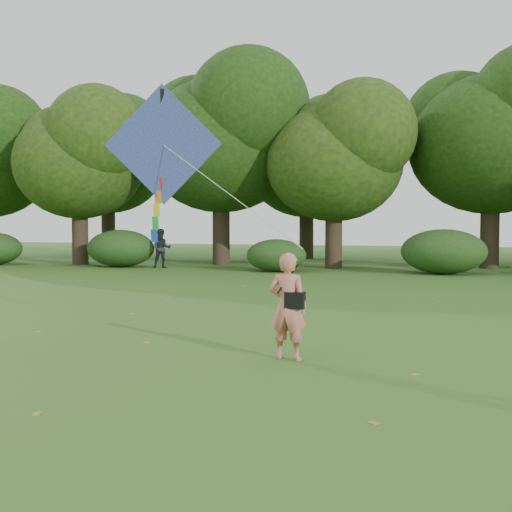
% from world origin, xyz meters
% --- Properties ---
extents(ground, '(100.00, 100.00, 0.00)m').
position_xyz_m(ground, '(0.00, 0.00, 0.00)').
color(ground, '#265114').
rests_on(ground, ground).
extents(man_kite_flyer, '(0.65, 0.47, 1.68)m').
position_xyz_m(man_kite_flyer, '(0.94, -0.19, 0.84)').
color(man_kite_flyer, '#CE6F61').
rests_on(man_kite_flyer, ground).
extents(bystander_left, '(1.12, 1.02, 1.85)m').
position_xyz_m(bystander_left, '(-9.79, 17.72, 0.93)').
color(bystander_left, '#20252B').
rests_on(bystander_left, ground).
extents(crossbody_bag, '(0.43, 0.20, 0.69)m').
position_xyz_m(crossbody_bag, '(1.05, -0.22, 0.95)').
color(crossbody_bag, black).
rests_on(crossbody_bag, ground).
extents(flying_kite, '(4.56, 2.43, 3.17)m').
position_xyz_m(flying_kite, '(-2.19, 1.93, 3.66)').
color(flying_kite, '#2748AB').
rests_on(flying_kite, ground).
extents(tree_line, '(54.70, 15.30, 9.48)m').
position_xyz_m(tree_line, '(1.67, 22.88, 5.60)').
color(tree_line, '#3A2D1E').
rests_on(tree_line, ground).
extents(shrub_band, '(39.15, 3.22, 1.88)m').
position_xyz_m(shrub_band, '(-0.72, 17.60, 0.86)').
color(shrub_band, '#264919').
rests_on(shrub_band, ground).
extents(fallen_leaves, '(9.65, 14.72, 0.01)m').
position_xyz_m(fallen_leaves, '(-0.52, 2.32, 0.01)').
color(fallen_leaves, olive).
rests_on(fallen_leaves, ground).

